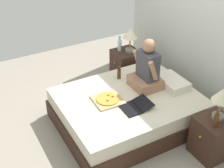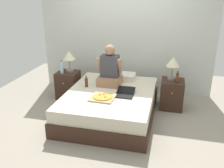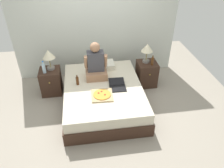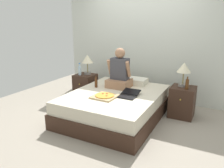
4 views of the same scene
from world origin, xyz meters
name	(u,v)px [view 1 (image 1 of 4)]	position (x,y,z in m)	size (l,w,h in m)	color
ground_plane	(127,122)	(0.00, 0.00, 0.00)	(5.84, 5.84, 0.00)	#9E9384
wall_back	(207,29)	(0.00, 1.37, 1.25)	(3.84, 0.12, 2.50)	silver
bed	(128,110)	(0.00, 0.00, 0.24)	(1.59, 2.02, 0.49)	#382319
nightstand_left	(126,65)	(-1.10, 0.63, 0.29)	(0.44, 0.47, 0.58)	#382319
lamp_on_left_nightstand	(130,35)	(-1.06, 0.68, 0.91)	(0.26, 0.26, 0.45)	gray
water_bottle	(120,45)	(-1.18, 0.54, 0.69)	(0.07, 0.07, 0.28)	silver
nightstand_right	(212,137)	(1.10, 0.63, 0.29)	(0.44, 0.47, 0.58)	#382319
lamp_on_right_nightstand	(222,97)	(1.07, 0.68, 0.91)	(0.26, 0.26, 0.45)	gray
beer_bottle	(216,120)	(1.17, 0.53, 0.68)	(0.06, 0.06, 0.23)	#512D14
pillow	(172,82)	(0.08, 0.73, 0.55)	(0.52, 0.34, 0.12)	silver
person_seated	(147,70)	(-0.10, 0.37, 0.77)	(0.47, 0.40, 0.78)	#A37556
laptop	(135,107)	(0.28, -0.07, 0.51)	(0.32, 0.42, 0.07)	black
pizza_box	(108,100)	(-0.05, -0.31, 0.51)	(0.42, 0.42, 0.05)	tan
beer_bottle_on_bed	(119,73)	(-0.50, 0.13, 0.58)	(0.06, 0.06, 0.22)	#4C2811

